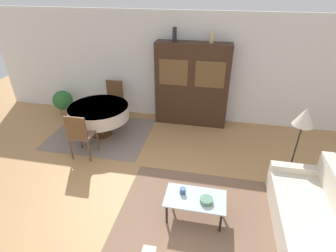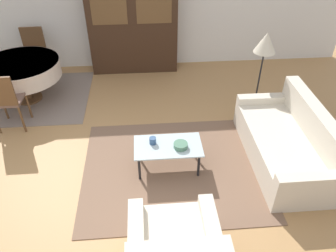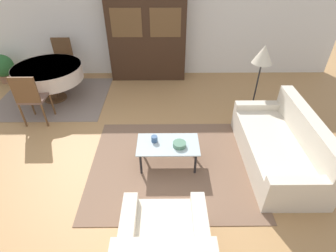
# 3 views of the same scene
# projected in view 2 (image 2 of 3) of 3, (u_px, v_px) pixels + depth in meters

# --- Properties ---
(ground_plane) EXTENTS (14.00, 14.00, 0.00)m
(ground_plane) POSITION_uv_depth(u_px,v_px,m) (107.00, 183.00, 4.49)
(ground_plane) COLOR tan
(wall_back) EXTENTS (10.00, 0.06, 2.70)m
(wall_back) POSITION_uv_depth(u_px,v_px,m) (112.00, 3.00, 6.57)
(wall_back) COLOR white
(wall_back) RESTS_ON ground_plane
(area_rug) EXTENTS (2.56, 2.17, 0.01)m
(area_rug) POSITION_uv_depth(u_px,v_px,m) (173.00, 168.00, 4.71)
(area_rug) COLOR brown
(area_rug) RESTS_ON ground_plane
(dining_rug) EXTENTS (2.30, 1.88, 0.01)m
(dining_rug) POSITION_uv_depth(u_px,v_px,m) (28.00, 98.00, 6.24)
(dining_rug) COLOR gray
(dining_rug) RESTS_ON ground_plane
(couch) EXTENTS (0.95, 1.95, 0.85)m
(couch) POSITION_uv_depth(u_px,v_px,m) (288.00, 143.00, 4.71)
(couch) COLOR beige
(couch) RESTS_ON ground_plane
(armchair) EXTENTS (0.93, 0.91, 0.82)m
(armchair) POSITION_uv_depth(u_px,v_px,m) (175.00, 251.00, 3.34)
(armchair) COLOR beige
(armchair) RESTS_ON ground_plane
(coffee_table) EXTENTS (0.93, 0.52, 0.40)m
(coffee_table) POSITION_uv_depth(u_px,v_px,m) (168.00, 148.00, 4.51)
(coffee_table) COLOR black
(coffee_table) RESTS_ON area_rug
(display_cabinet) EXTENTS (1.78, 0.42, 2.05)m
(display_cabinet) POSITION_uv_depth(u_px,v_px,m) (133.00, 23.00, 6.58)
(display_cabinet) COLOR #382316
(display_cabinet) RESTS_ON ground_plane
(dining_table) EXTENTS (1.38, 1.38, 0.76)m
(dining_table) POSITION_uv_depth(u_px,v_px,m) (21.00, 70.00, 5.83)
(dining_table) COLOR brown
(dining_table) RESTS_ON dining_rug
(dining_chair_near) EXTENTS (0.44, 0.44, 1.01)m
(dining_chair_near) POSITION_uv_depth(u_px,v_px,m) (5.00, 98.00, 5.12)
(dining_chair_near) COLOR brown
(dining_chair_near) RESTS_ON dining_rug
(dining_chair_far) EXTENTS (0.44, 0.44, 1.01)m
(dining_chair_far) POSITION_uv_depth(u_px,v_px,m) (34.00, 50.00, 6.58)
(dining_chair_far) COLOR brown
(dining_chair_far) RESTS_ON dining_rug
(floor_lamp) EXTENTS (0.36, 0.36, 1.42)m
(floor_lamp) POSITION_uv_depth(u_px,v_px,m) (265.00, 46.00, 5.27)
(floor_lamp) COLOR black
(floor_lamp) RESTS_ON ground_plane
(cup) EXTENTS (0.09, 0.09, 0.10)m
(cup) POSITION_uv_depth(u_px,v_px,m) (153.00, 141.00, 4.49)
(cup) COLOR #33517A
(cup) RESTS_ON coffee_table
(bowl) EXTENTS (0.19, 0.19, 0.07)m
(bowl) POSITION_uv_depth(u_px,v_px,m) (181.00, 145.00, 4.43)
(bowl) COLOR #4C7A60
(bowl) RESTS_ON coffee_table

